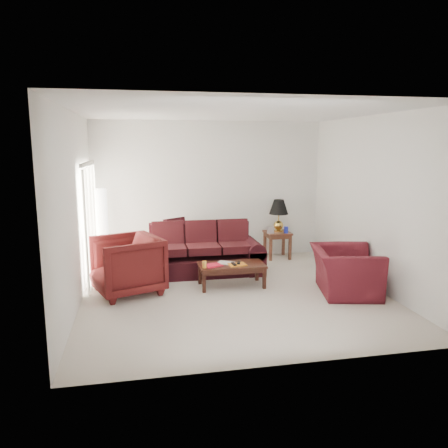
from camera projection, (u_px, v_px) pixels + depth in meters
name	position (u px, v px, depth m)	size (l,w,h in m)	color
floor	(234.00, 293.00, 7.41)	(5.00, 5.00, 0.00)	beige
blinds	(90.00, 223.00, 8.01)	(0.10, 2.00, 2.16)	silver
sofa	(202.00, 250.00, 8.49)	(2.34, 1.01, 0.96)	black
throw_pillow	(175.00, 229.00, 9.08)	(0.47, 0.13, 0.47)	black
end_table	(277.00, 245.00, 9.71)	(0.54, 0.54, 0.59)	#4A3319
table_lamp	(279.00, 216.00, 9.66)	(0.42, 0.42, 0.71)	gold
clock	(271.00, 230.00, 9.48)	(0.15, 0.05, 0.15)	#B7B6BB
blue_canister	(286.00, 230.00, 9.52)	(0.09, 0.09, 0.14)	#1922A7
picture_frame	(269.00, 228.00, 9.77)	(0.12, 0.02, 0.15)	silver
floor_lamp	(102.00, 229.00, 8.76)	(0.27, 0.27, 1.66)	white
armchair_left	(126.00, 265.00, 7.35)	(1.05, 1.08, 0.99)	#440F0F
armchair_right	(345.00, 271.00, 7.38)	(1.19, 1.04, 0.77)	#4A1118
coffee_table	(232.00, 275.00, 7.76)	(1.17, 0.58, 0.41)	black
magazine_red	(213.00, 265.00, 7.61)	(0.31, 0.23, 0.02)	red
magazine_white	(226.00, 263.00, 7.77)	(0.29, 0.22, 0.02)	silver
magazine_orange	(237.00, 265.00, 7.66)	(0.30, 0.23, 0.02)	#C47117
remote_a	(234.00, 264.00, 7.63)	(0.05, 0.18, 0.02)	black
remote_b	(239.00, 263.00, 7.72)	(0.05, 0.18, 0.02)	black
yellow_glass	(204.00, 264.00, 7.47)	(0.07, 0.07, 0.12)	gold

